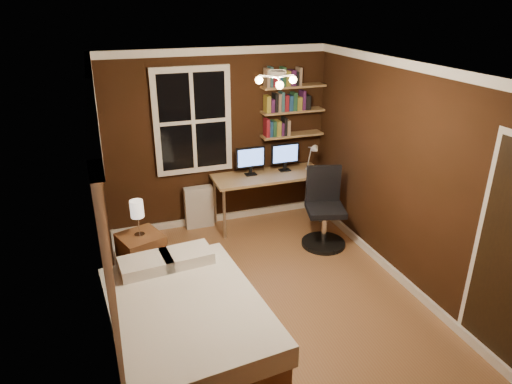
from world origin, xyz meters
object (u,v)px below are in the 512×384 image
object	(u,v)px
desk_lamp	(312,157)
radiator	(199,207)
monitor_left	(251,161)
bedside_lamp	(138,218)
monitor_right	(285,157)
nightstand	(142,256)
desk	(269,178)
office_chair	(324,216)
bed	(187,322)

from	to	relation	value
desk_lamp	radiator	bearing A→B (deg)	170.28
monitor_left	desk_lamp	distance (m)	0.89
bedside_lamp	monitor_right	bearing A→B (deg)	23.50
monitor_right	desk_lamp	world-z (taller)	desk_lamp
nightstand	radiator	size ratio (longest dim) A/B	0.93
monitor_left	monitor_right	bearing A→B (deg)	0.00
monitor_right	desk_lamp	xyz separation A→B (m)	(0.36, -0.15, 0.02)
desk	office_chair	xyz separation A→B (m)	(0.48, -0.84, -0.28)
nightstand	radiator	xyz separation A→B (m)	(0.93, 1.08, 0.02)
desk	nightstand	bearing A→B (deg)	-155.46
bed	nightstand	bearing A→B (deg)	96.14
bed	monitor_right	xyz separation A→B (m)	(1.93, 2.28, 0.69)
monitor_left	monitor_right	world-z (taller)	same
desk	office_chair	bearing A→B (deg)	-60.21
bedside_lamp	radiator	world-z (taller)	bedside_lamp
bed	monitor_right	world-z (taller)	monitor_right
bedside_lamp	monitor_left	bearing A→B (deg)	29.73
desk	radiator	bearing A→B (deg)	168.14
radiator	office_chair	distance (m)	1.81
desk_lamp	office_chair	world-z (taller)	desk_lamp
radiator	office_chair	bearing A→B (deg)	-35.41
bed	office_chair	xyz separation A→B (m)	(2.13, 1.36, 0.14)
monitor_left	bedside_lamp	bearing A→B (deg)	-150.27
bedside_lamp	monitor_right	distance (m)	2.40
bed	bedside_lamp	xyz separation A→B (m)	(-0.27, 1.32, 0.52)
bedside_lamp	monitor_right	xyz separation A→B (m)	(2.20, 0.95, 0.18)
radiator	bed	bearing A→B (deg)	-105.35
monitor_left	monitor_right	xyz separation A→B (m)	(0.52, 0.00, 0.00)
bed	desk	bearing A→B (deg)	47.84
bed	radiator	xyz separation A→B (m)	(0.66, 2.40, 0.04)
bedside_lamp	nightstand	bearing A→B (deg)	0.00
desk_lamp	office_chair	bearing A→B (deg)	-101.63
bedside_lamp	monitor_right	size ratio (longest dim) A/B	1.03
bed	monitor_left	size ratio (longest dim) A/B	4.67
bed	monitor_left	xyz separation A→B (m)	(1.41, 2.28, 0.69)
monitor_left	office_chair	xyz separation A→B (m)	(0.72, -0.92, -0.55)
radiator	monitor_left	distance (m)	1.00
bed	nightstand	distance (m)	1.35
nightstand	desk	world-z (taller)	desk
monitor_left	office_chair	bearing A→B (deg)	-51.73
desk	monitor_right	bearing A→B (deg)	15.90
monitor_right	nightstand	bearing A→B (deg)	-156.50
monitor_right	office_chair	distance (m)	1.09
radiator	office_chair	xyz separation A→B (m)	(1.47, -1.04, 0.11)
desk	monitor_right	xyz separation A→B (m)	(0.28, 0.08, 0.26)
desk_lamp	office_chair	distance (m)	0.96
bed	monitor_right	distance (m)	3.06
radiator	bedside_lamp	bearing A→B (deg)	-130.53
bed	desk_lamp	world-z (taller)	desk_lamp
radiator	monitor_right	bearing A→B (deg)	-5.76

